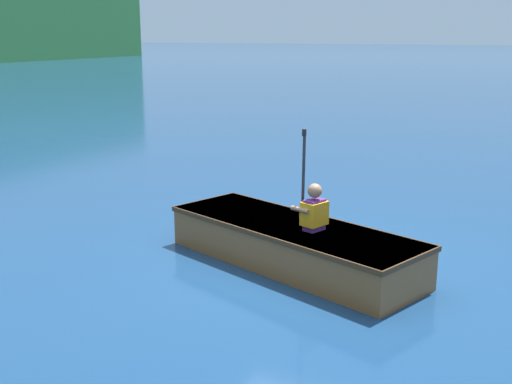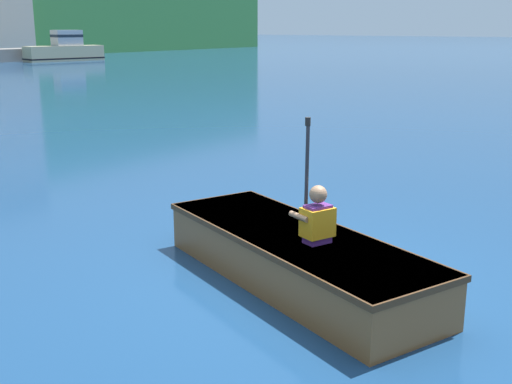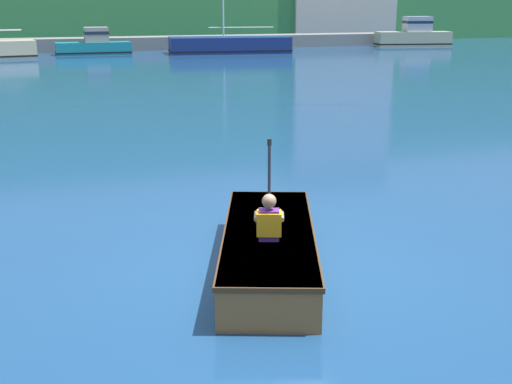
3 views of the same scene
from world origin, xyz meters
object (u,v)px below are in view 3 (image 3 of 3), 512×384
rowboat_foreground (269,246)px  moored_boat_dock_center_near (94,45)px  moored_boat_dock_west_inner (230,45)px  person_paddler (269,219)px  moored_boat_dock_east_end (414,36)px

rowboat_foreground → moored_boat_dock_center_near: bearing=88.3°
moored_boat_dock_west_inner → person_paddler: (-9.85, -35.20, 0.27)m
person_paddler → moored_boat_dock_west_inner: bearing=74.4°
moored_boat_dock_center_near → moored_boat_dock_east_end: 24.07m
moored_boat_dock_center_near → rowboat_foreground: (-1.08, -36.58, -0.29)m
moored_boat_dock_west_inner → rowboat_foreground: 36.18m
person_paddler → rowboat_foreground: bearing=70.2°
moored_boat_dock_east_end → rowboat_foreground: moored_boat_dock_east_end is taller
rowboat_foreground → person_paddler: 0.61m
moored_boat_dock_center_near → person_paddler: size_ratio=4.04×
moored_boat_dock_center_near → person_paddler: bearing=-91.9°
person_paddler → moored_boat_dock_center_near: bearing=88.1°
moored_boat_dock_east_end → rowboat_foreground: 44.76m
moored_boat_dock_center_near → moored_boat_dock_east_end: size_ratio=0.80×
moored_boat_dock_west_inner → person_paddler: size_ratio=6.99×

